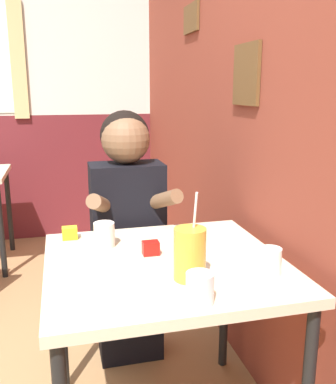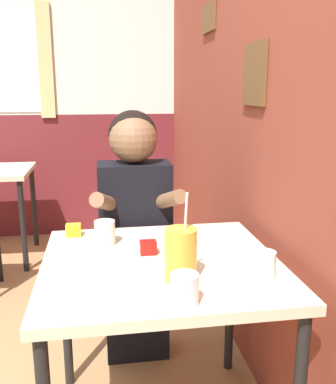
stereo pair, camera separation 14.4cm
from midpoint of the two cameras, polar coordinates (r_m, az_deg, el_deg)
name	(u,v)px [view 1 (the left image)]	position (r m, az deg, el deg)	size (l,w,h in m)	color
brick_wall_right	(202,84)	(2.63, 2.95, 14.25)	(0.08, 4.76, 2.70)	brown
back_wall	(3,85)	(3.96, -22.16, 13.13)	(5.47, 0.09, 2.70)	silver
main_table	(165,280)	(1.57, -3.06, -11.71)	(0.83, 0.79, 0.73)	beige
person_seated	(128,229)	(2.06, -7.41, -4.99)	(0.42, 0.42, 1.23)	black
cocktail_pitcher	(190,254)	(1.36, -0.12, -8.29)	(0.10, 0.10, 0.29)	gold
glass_near_pitcher	(200,288)	(1.23, 0.85, -12.76)	(0.08, 0.08, 0.09)	silver
glass_center	(270,261)	(1.44, 10.70, -9.07)	(0.07, 0.07, 0.09)	silver
glass_far_side	(104,235)	(1.68, -10.96, -5.64)	(0.08, 0.08, 0.09)	silver
condiment_ketchup	(151,248)	(1.58, -4.96, -7.50)	(0.06, 0.04, 0.05)	#B7140F
condiment_mustard	(70,233)	(1.80, -15.24, -5.33)	(0.06, 0.04, 0.05)	yellow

